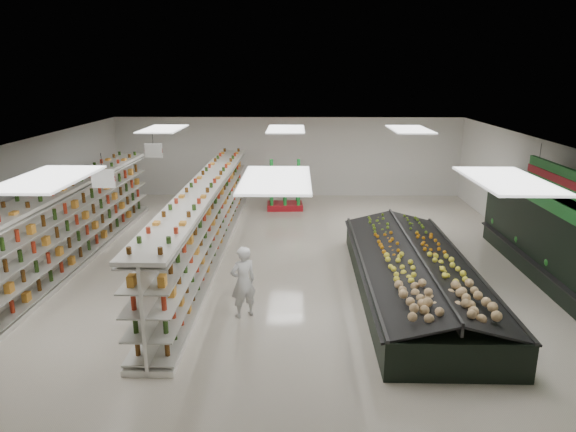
{
  "coord_description": "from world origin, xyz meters",
  "views": [
    {
      "loc": [
        0.36,
        -12.74,
        4.98
      ],
      "look_at": [
        0.13,
        0.4,
        1.25
      ],
      "focal_mm": 32.0,
      "sensor_mm": 36.0,
      "label": 1
    }
  ],
  "objects_px": {
    "gondola_left": "(53,238)",
    "gondola_center": "(207,223)",
    "produce_island": "(414,273)",
    "soda_endcap": "(285,187)",
    "shopper_main": "(243,282)",
    "shopper_background": "(191,209)"
  },
  "relations": [
    {
      "from": "gondola_left",
      "to": "gondola_center",
      "type": "xyz_separation_m",
      "value": [
        3.57,
        1.53,
        -0.03
      ]
    },
    {
      "from": "gondola_left",
      "to": "produce_island",
      "type": "height_order",
      "value": "gondola_left"
    },
    {
      "from": "soda_endcap",
      "to": "shopper_main",
      "type": "relative_size",
      "value": 1.13
    },
    {
      "from": "gondola_center",
      "to": "shopper_main",
      "type": "height_order",
      "value": "gondola_center"
    },
    {
      "from": "gondola_center",
      "to": "shopper_main",
      "type": "bearing_deg",
      "value": -69.24
    },
    {
      "from": "produce_island",
      "to": "soda_endcap",
      "type": "xyz_separation_m",
      "value": [
        -3.16,
        7.52,
        0.36
      ]
    },
    {
      "from": "gondola_left",
      "to": "shopper_background",
      "type": "bearing_deg",
      "value": 54.11
    },
    {
      "from": "gondola_left",
      "to": "soda_endcap",
      "type": "distance_m",
      "value": 8.66
    },
    {
      "from": "gondola_center",
      "to": "produce_island",
      "type": "xyz_separation_m",
      "value": [
        5.19,
        -2.45,
        -0.46
      ]
    },
    {
      "from": "gondola_left",
      "to": "shopper_main",
      "type": "relative_size",
      "value": 8.01
    },
    {
      "from": "produce_island",
      "to": "soda_endcap",
      "type": "height_order",
      "value": "soda_endcap"
    },
    {
      "from": "shopper_main",
      "to": "gondola_center",
      "type": "bearing_deg",
      "value": -100.15
    },
    {
      "from": "gondola_center",
      "to": "soda_endcap",
      "type": "relative_size",
      "value": 6.83
    },
    {
      "from": "gondola_center",
      "to": "shopper_background",
      "type": "height_order",
      "value": "gondola_center"
    },
    {
      "from": "gondola_left",
      "to": "soda_endcap",
      "type": "height_order",
      "value": "gondola_left"
    },
    {
      "from": "shopper_main",
      "to": "shopper_background",
      "type": "relative_size",
      "value": 1.01
    },
    {
      "from": "shopper_background",
      "to": "shopper_main",
      "type": "bearing_deg",
      "value": -130.08
    },
    {
      "from": "shopper_background",
      "to": "soda_endcap",
      "type": "bearing_deg",
      "value": -15.26
    },
    {
      "from": "gondola_center",
      "to": "soda_endcap",
      "type": "height_order",
      "value": "gondola_center"
    },
    {
      "from": "gondola_left",
      "to": "produce_island",
      "type": "xyz_separation_m",
      "value": [
        8.75,
        -0.92,
        -0.49
      ]
    },
    {
      "from": "soda_endcap",
      "to": "shopper_main",
      "type": "height_order",
      "value": "soda_endcap"
    },
    {
      "from": "soda_endcap",
      "to": "shopper_background",
      "type": "height_order",
      "value": "soda_endcap"
    }
  ]
}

